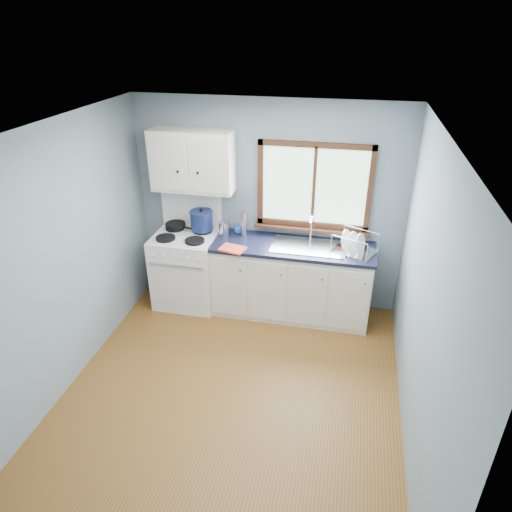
% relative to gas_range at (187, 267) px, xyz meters
% --- Properties ---
extents(floor, '(3.20, 3.60, 0.02)m').
position_rel_gas_range_xyz_m(floor, '(0.95, -1.47, -0.50)').
color(floor, brown).
rests_on(floor, ground).
extents(ceiling, '(3.20, 3.60, 0.02)m').
position_rel_gas_range_xyz_m(ceiling, '(0.95, -1.47, 2.02)').
color(ceiling, white).
rests_on(ceiling, wall_back).
extents(wall_back, '(3.20, 0.02, 2.50)m').
position_rel_gas_range_xyz_m(wall_back, '(0.95, 0.34, 0.76)').
color(wall_back, gray).
rests_on(wall_back, ground).
extents(wall_front, '(3.20, 0.02, 2.50)m').
position_rel_gas_range_xyz_m(wall_front, '(0.95, -3.28, 0.76)').
color(wall_front, gray).
rests_on(wall_front, ground).
extents(wall_left, '(0.02, 3.60, 2.50)m').
position_rel_gas_range_xyz_m(wall_left, '(-0.66, -1.47, 0.76)').
color(wall_left, gray).
rests_on(wall_left, ground).
extents(wall_right, '(0.02, 3.60, 2.50)m').
position_rel_gas_range_xyz_m(wall_right, '(2.56, -1.47, 0.76)').
color(wall_right, gray).
rests_on(wall_right, ground).
extents(gas_range, '(0.76, 0.69, 1.36)m').
position_rel_gas_range_xyz_m(gas_range, '(0.00, 0.00, 0.00)').
color(gas_range, white).
rests_on(gas_range, floor).
extents(base_cabinets, '(1.85, 0.60, 0.88)m').
position_rel_gas_range_xyz_m(base_cabinets, '(1.31, 0.02, -0.08)').
color(base_cabinets, silver).
rests_on(base_cabinets, floor).
extents(countertop, '(1.89, 0.64, 0.04)m').
position_rel_gas_range_xyz_m(countertop, '(1.31, 0.02, 0.41)').
color(countertop, black).
rests_on(countertop, base_cabinets).
extents(sink, '(0.84, 0.46, 0.44)m').
position_rel_gas_range_xyz_m(sink, '(1.49, 0.02, 0.37)').
color(sink, silver).
rests_on(sink, countertop).
extents(window, '(1.36, 0.10, 1.03)m').
position_rel_gas_range_xyz_m(window, '(1.48, 0.30, 0.98)').
color(window, '#9EC6A8').
rests_on(window, wall_back).
extents(upper_cabinets, '(0.95, 0.35, 0.70)m').
position_rel_gas_range_xyz_m(upper_cabinets, '(0.10, 0.15, 1.31)').
color(upper_cabinets, silver).
rests_on(upper_cabinets, wall_back).
extents(skillet, '(0.39, 0.31, 0.05)m').
position_rel_gas_range_xyz_m(skillet, '(-0.17, 0.14, 0.49)').
color(skillet, black).
rests_on(skillet, gas_range).
extents(stockpot, '(0.33, 0.33, 0.27)m').
position_rel_gas_range_xyz_m(stockpot, '(0.17, 0.14, 0.59)').
color(stockpot, '#141F4D').
rests_on(stockpot, gas_range).
extents(utensil_crock, '(0.16, 0.16, 0.42)m').
position_rel_gas_range_xyz_m(utensil_crock, '(0.46, 0.14, 0.51)').
color(utensil_crock, silver).
rests_on(utensil_crock, countertop).
extents(thermos, '(0.09, 0.09, 0.31)m').
position_rel_gas_range_xyz_m(thermos, '(0.69, 0.15, 0.58)').
color(thermos, silver).
rests_on(thermos, countertop).
extents(soap_bottle, '(0.11, 0.11, 0.22)m').
position_rel_gas_range_xyz_m(soap_bottle, '(0.62, 0.17, 0.54)').
color(soap_bottle, '#1B57B1').
rests_on(soap_bottle, countertop).
extents(dish_towel, '(0.32, 0.26, 0.02)m').
position_rel_gas_range_xyz_m(dish_towel, '(0.65, -0.24, 0.44)').
color(dish_towel, '#EC503C').
rests_on(dish_towel, countertop).
extents(dish_rack, '(0.54, 0.49, 0.23)m').
position_rel_gas_range_xyz_m(dish_rack, '(1.99, 0.01, 0.49)').
color(dish_rack, silver).
rests_on(dish_rack, countertop).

